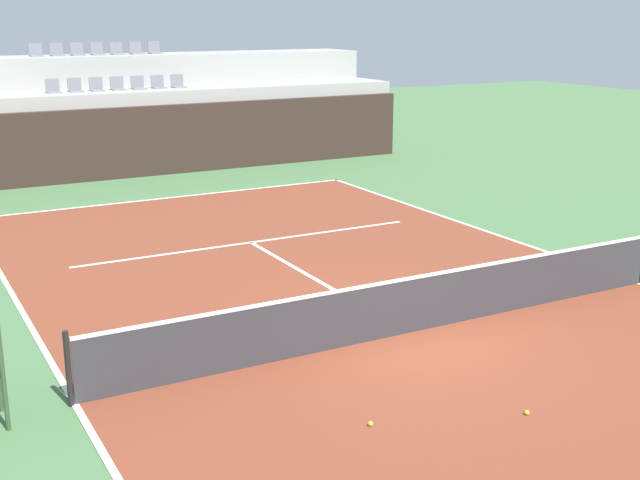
# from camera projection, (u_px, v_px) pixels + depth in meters

# --- Properties ---
(ground_plane) EXTENTS (80.00, 80.00, 0.00)m
(ground_plane) POSITION_uv_depth(u_px,v_px,m) (408.00, 333.00, 13.71)
(ground_plane) COLOR #477042
(court_surface) EXTENTS (11.00, 24.00, 0.01)m
(court_surface) POSITION_uv_depth(u_px,v_px,m) (408.00, 333.00, 13.71)
(court_surface) COLOR brown
(court_surface) RESTS_ON ground_plane
(baseline_far) EXTENTS (11.00, 0.10, 0.00)m
(baseline_far) POSITION_uv_depth(u_px,v_px,m) (172.00, 197.00, 23.82)
(baseline_far) COLOR white
(baseline_far) RESTS_ON court_surface
(sideline_left) EXTENTS (0.10, 24.00, 0.00)m
(sideline_left) POSITION_uv_depth(u_px,v_px,m) (75.00, 404.00, 11.18)
(sideline_left) COLOR white
(sideline_left) RESTS_ON court_surface
(sideline_right) EXTENTS (0.10, 24.00, 0.00)m
(sideline_right) POSITION_uv_depth(u_px,v_px,m) (638.00, 283.00, 16.22)
(sideline_right) COLOR white
(sideline_right) RESTS_ON court_surface
(service_line_far) EXTENTS (8.26, 0.10, 0.00)m
(service_line_far) POSITION_uv_depth(u_px,v_px,m) (251.00, 242.00, 19.12)
(service_line_far) COLOR white
(service_line_far) RESTS_ON court_surface
(centre_service_line) EXTENTS (0.10, 6.40, 0.00)m
(centre_service_line) POSITION_uv_depth(u_px,v_px,m) (317.00, 280.00, 16.41)
(centre_service_line) COLOR white
(centre_service_line) RESTS_ON court_surface
(back_wall) EXTENTS (19.80, 0.30, 2.26)m
(back_wall) POSITION_uv_depth(u_px,v_px,m) (133.00, 142.00, 26.62)
(back_wall) COLOR #33231E
(back_wall) RESTS_ON ground_plane
(stands_tier_lower) EXTENTS (19.80, 2.40, 2.68)m
(stands_tier_lower) POSITION_uv_depth(u_px,v_px,m) (121.00, 131.00, 27.71)
(stands_tier_lower) COLOR #9E9E99
(stands_tier_lower) RESTS_ON ground_plane
(stands_tier_upper) EXTENTS (19.80, 2.40, 3.72)m
(stands_tier_upper) POSITION_uv_depth(u_px,v_px,m) (102.00, 108.00, 29.61)
(stands_tier_upper) COLOR #9E9E99
(stands_tier_upper) RESTS_ON ground_plane
(seating_row_lower) EXTENTS (4.61, 0.44, 0.44)m
(seating_row_lower) POSITION_uv_depth(u_px,v_px,m) (118.00, 86.00, 27.41)
(seating_row_lower) COLOR slate
(seating_row_lower) RESTS_ON stands_tier_lower
(seating_row_upper) EXTENTS (4.61, 0.44, 0.44)m
(seating_row_upper) POSITION_uv_depth(u_px,v_px,m) (97.00, 51.00, 29.16)
(seating_row_upper) COLOR slate
(seating_row_upper) RESTS_ON stands_tier_upper
(tennis_net) EXTENTS (11.08, 0.08, 1.07)m
(tennis_net) POSITION_uv_depth(u_px,v_px,m) (409.00, 304.00, 13.57)
(tennis_net) COLOR black
(tennis_net) RESTS_ON court_surface
(tennis_ball_0) EXTENTS (0.07, 0.07, 0.07)m
(tennis_ball_0) POSITION_uv_depth(u_px,v_px,m) (371.00, 424.00, 10.59)
(tennis_ball_0) COLOR #CCE033
(tennis_ball_0) RESTS_ON court_surface
(tennis_ball_1) EXTENTS (0.07, 0.07, 0.07)m
(tennis_ball_1) POSITION_uv_depth(u_px,v_px,m) (527.00, 413.00, 10.88)
(tennis_ball_1) COLOR #CCE033
(tennis_ball_1) RESTS_ON court_surface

